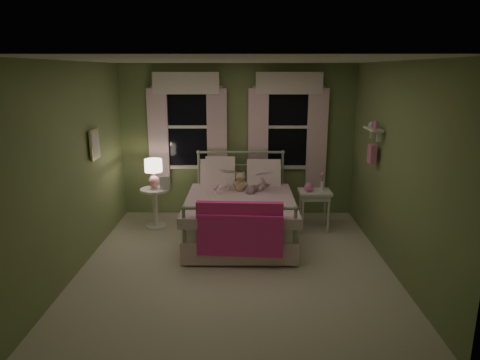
{
  "coord_description": "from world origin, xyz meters",
  "views": [
    {
      "loc": [
        0.1,
        -5.2,
        2.49
      ],
      "look_at": [
        0.05,
        0.58,
        1.0
      ],
      "focal_mm": 32.0,
      "sensor_mm": 36.0,
      "label": 1
    }
  ],
  "objects_px": {
    "bed": "(240,214)",
    "nightstand_left": "(155,202)",
    "child_right": "(258,170)",
    "table_lamp": "(154,170)",
    "teddy_bear": "(240,183)",
    "child_left": "(223,170)",
    "nightstand_right": "(315,197)"
  },
  "relations": [
    {
      "from": "nightstand_left",
      "to": "nightstand_right",
      "type": "xyz_separation_m",
      "value": [
        2.55,
        -0.11,
        0.13
      ]
    },
    {
      "from": "child_right",
      "to": "bed",
      "type": "bearing_deg",
      "value": 82.18
    },
    {
      "from": "child_right",
      "to": "nightstand_right",
      "type": "xyz_separation_m",
      "value": [
        0.89,
        -0.08,
        -0.42
      ]
    },
    {
      "from": "bed",
      "to": "nightstand_right",
      "type": "height_order",
      "value": "bed"
    },
    {
      "from": "child_left",
      "to": "teddy_bear",
      "type": "height_order",
      "value": "child_left"
    },
    {
      "from": "table_lamp",
      "to": "child_left",
      "type": "bearing_deg",
      "value": -1.23
    },
    {
      "from": "child_left",
      "to": "table_lamp",
      "type": "height_order",
      "value": "child_left"
    },
    {
      "from": "teddy_bear",
      "to": "nightstand_left",
      "type": "bearing_deg",
      "value": 172.46
    },
    {
      "from": "nightstand_left",
      "to": "child_left",
      "type": "bearing_deg",
      "value": -1.23
    },
    {
      "from": "teddy_bear",
      "to": "nightstand_right",
      "type": "bearing_deg",
      "value": 3.66
    },
    {
      "from": "nightstand_right",
      "to": "teddy_bear",
      "type": "bearing_deg",
      "value": -176.34
    },
    {
      "from": "child_left",
      "to": "nightstand_right",
      "type": "xyz_separation_m",
      "value": [
        1.45,
        -0.08,
        -0.42
      ]
    },
    {
      "from": "child_left",
      "to": "table_lamp",
      "type": "bearing_deg",
      "value": 10.23
    },
    {
      "from": "child_right",
      "to": "nightstand_right",
      "type": "distance_m",
      "value": 0.99
    },
    {
      "from": "table_lamp",
      "to": "nightstand_left",
      "type": "bearing_deg",
      "value": 0.0
    },
    {
      "from": "teddy_bear",
      "to": "table_lamp",
      "type": "height_order",
      "value": "table_lamp"
    },
    {
      "from": "teddy_bear",
      "to": "nightstand_right",
      "type": "height_order",
      "value": "teddy_bear"
    },
    {
      "from": "child_right",
      "to": "table_lamp",
      "type": "bearing_deg",
      "value": 24.79
    },
    {
      "from": "bed",
      "to": "table_lamp",
      "type": "relative_size",
      "value": 4.51
    },
    {
      "from": "child_left",
      "to": "child_right",
      "type": "xyz_separation_m",
      "value": [
        0.56,
        0.0,
        -0.0
      ]
    },
    {
      "from": "child_left",
      "to": "child_right",
      "type": "height_order",
      "value": "child_left"
    },
    {
      "from": "teddy_bear",
      "to": "table_lamp",
      "type": "relative_size",
      "value": 0.71
    },
    {
      "from": "bed",
      "to": "nightstand_left",
      "type": "distance_m",
      "value": 1.44
    },
    {
      "from": "bed",
      "to": "teddy_bear",
      "type": "xyz_separation_m",
      "value": [
        0.01,
        0.27,
        0.42
      ]
    },
    {
      "from": "bed",
      "to": "nightstand_left",
      "type": "height_order",
      "value": "bed"
    },
    {
      "from": "child_left",
      "to": "nightstand_right",
      "type": "relative_size",
      "value": 1.24
    },
    {
      "from": "bed",
      "to": "child_right",
      "type": "xyz_separation_m",
      "value": [
        0.29,
        0.43,
        0.59
      ]
    },
    {
      "from": "bed",
      "to": "nightstand_left",
      "type": "relative_size",
      "value": 3.13
    },
    {
      "from": "child_right",
      "to": "nightstand_left",
      "type": "relative_size",
      "value": 1.22
    },
    {
      "from": "nightstand_right",
      "to": "bed",
      "type": "bearing_deg",
      "value": -163.49
    },
    {
      "from": "child_right",
      "to": "teddy_bear",
      "type": "bearing_deg",
      "value": 55.1
    },
    {
      "from": "teddy_bear",
      "to": "child_left",
      "type": "bearing_deg",
      "value": 150.5
    }
  ]
}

